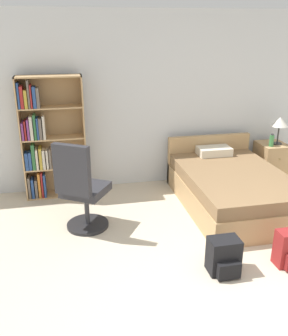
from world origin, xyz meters
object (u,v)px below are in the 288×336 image
(table_lamp, at_px, (280,123))
(water_bottle, at_px, (272,140))
(office_chair, at_px, (81,191))
(nightstand, at_px, (271,162))
(backpack_black, at_px, (224,257))
(bookshelf, at_px, (45,140))
(bed, at_px, (231,187))

(table_lamp, xyz_separation_m, water_bottle, (-0.15, -0.09, -0.25))
(office_chair, height_order, table_lamp, office_chair)
(nightstand, xyz_separation_m, table_lamp, (0.05, -0.03, 0.65))
(nightstand, height_order, backpack_black, nightstand)
(bookshelf, height_order, nightstand, bookshelf)
(table_lamp, bearing_deg, backpack_black, -129.73)
(bookshelf, distance_m, bed, 2.69)
(bed, distance_m, office_chair, 2.10)
(office_chair, bearing_deg, table_lamp, 17.77)
(bookshelf, xyz_separation_m, office_chair, (0.43, -1.13, -0.32))
(office_chair, bearing_deg, water_bottle, 17.13)
(bed, height_order, backpack_black, bed)
(backpack_black, bearing_deg, office_chair, 139.72)
(office_chair, bearing_deg, bookshelf, 110.80)
(bed, xyz_separation_m, water_bottle, (0.91, 0.62, 0.44))
(table_lamp, bearing_deg, water_bottle, -150.82)
(table_lamp, height_order, backpack_black, table_lamp)
(water_bottle, bearing_deg, office_chair, -162.87)
(bed, height_order, office_chair, office_chair)
(bookshelf, height_order, office_chair, bookshelf)
(bookshelf, xyz_separation_m, nightstand, (3.51, -0.10, -0.55))
(bed, relative_size, office_chair, 1.74)
(table_lamp, xyz_separation_m, backpack_black, (-1.78, -2.14, -0.78))
(bookshelf, bearing_deg, office_chair, -69.20)
(bookshelf, distance_m, backpack_black, 2.96)
(table_lamp, bearing_deg, nightstand, 144.13)
(office_chair, bearing_deg, nightstand, 18.59)
(table_lamp, bearing_deg, bed, -146.43)
(bookshelf, relative_size, nightstand, 2.86)
(bookshelf, relative_size, water_bottle, 8.79)
(nightstand, height_order, table_lamp, table_lamp)
(bookshelf, relative_size, bed, 0.87)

